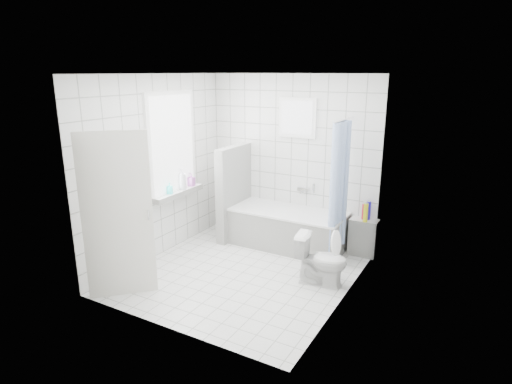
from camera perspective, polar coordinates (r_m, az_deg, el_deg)
The scene contains 19 objects.
ground at distance 5.90m, azimuth -1.80°, elevation -10.67°, with size 3.00×3.00×0.00m, color white.
ceiling at distance 5.28m, azimuth -2.05°, elevation 15.49°, with size 3.00×3.00×0.00m, color white.
wall_back at distance 6.74m, azimuth 4.72°, elevation 4.39°, with size 2.80×0.02×2.60m, color white.
wall_front at distance 4.28m, azimuth -12.38°, elevation -2.65°, with size 2.80×0.02×2.60m, color white.
wall_left at distance 6.26m, azimuth -12.96°, elevation 3.17°, with size 0.02×3.00×2.60m, color white.
wall_right at distance 4.89m, azimuth 12.27°, elevation -0.33°, with size 0.02×3.00×2.60m, color white.
window_left at distance 6.40m, azimuth -11.03°, elevation 6.28°, with size 0.01×0.90×1.40m, color white.
window_back at distance 6.56m, azimuth 5.48°, elevation 9.81°, with size 0.50×0.01×0.50m, color white.
window_sill at distance 6.53m, azimuth -10.38°, elevation -0.16°, with size 0.18×1.02×0.08m, color white.
door at distance 5.23m, azimuth -17.97°, elevation -3.13°, with size 0.04×0.80×2.00m, color silver.
bathtub at distance 6.63m, azimuth 4.23°, elevation -4.87°, with size 1.75×0.77×0.58m.
partition_wall at distance 6.87m, azimuth -2.96°, elevation -0.06°, with size 0.15×0.85×1.50m, color white.
tiled_ledge at distance 6.52m, azimuth 14.13°, elevation -5.86°, with size 0.40×0.24×0.55m, color white.
toilet at distance 5.54m, azimuth 8.70°, elevation -8.93°, with size 0.37×0.64×0.66m, color white.
curtain_rod at distance 5.92m, azimuth 11.70°, elevation 9.40°, with size 0.02×0.02×0.80m, color silver.
shower_curtain at distance 5.96m, azimuth 10.84°, elevation 0.68°, with size 0.14×0.48×1.78m, color #446DC7, non-canonical shape.
tub_faucet at distance 6.71m, azimuth 6.32°, elevation 0.36°, with size 0.18×0.06×0.06m, color silver.
sill_bottles at distance 6.57m, azimuth -9.74°, elevation 1.60°, with size 0.13×0.61×0.33m.
ledge_bottles at distance 6.36m, azimuth 14.47°, elevation -2.56°, with size 0.12×0.19×0.27m.
Camera 1 is at (2.74, -4.51, 2.63)m, focal length 30.00 mm.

